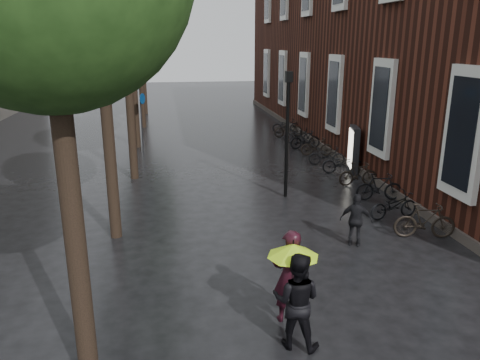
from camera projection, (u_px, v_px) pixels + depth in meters
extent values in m
cube|color=#38160F|center=(400.00, 30.00, 25.81)|extent=(10.00, 33.00, 12.00)
cube|color=silver|center=(465.00, 133.00, 12.65)|extent=(0.25, 1.60, 3.60)
cube|color=black|center=(462.00, 134.00, 12.64)|extent=(0.10, 1.20, 3.00)
cube|color=silver|center=(382.00, 108.00, 17.38)|extent=(0.25, 1.60, 3.60)
cube|color=black|center=(380.00, 108.00, 17.37)|extent=(0.10, 1.20, 3.00)
cube|color=silver|center=(335.00, 94.00, 22.11)|extent=(0.25, 1.60, 3.60)
cube|color=black|center=(333.00, 94.00, 22.10)|extent=(0.10, 1.20, 3.00)
cube|color=silver|center=(304.00, 85.00, 26.84)|extent=(0.25, 1.60, 3.60)
cube|color=black|center=(303.00, 85.00, 26.83)|extent=(0.10, 1.20, 3.00)
cube|color=silver|center=(283.00, 78.00, 31.57)|extent=(0.25, 1.60, 3.60)
cube|color=black|center=(282.00, 78.00, 31.56)|extent=(0.10, 1.20, 3.00)
cube|color=silver|center=(267.00, 73.00, 36.30)|extent=(0.25, 1.60, 3.60)
cube|color=black|center=(266.00, 73.00, 36.29)|extent=(0.10, 1.20, 3.00)
cube|color=#3F3833|center=(310.00, 137.00, 26.73)|extent=(0.40, 33.00, 0.30)
cylinder|color=black|center=(76.00, 250.00, 7.14)|extent=(0.32, 0.32, 4.68)
cylinder|color=black|center=(110.00, 160.00, 12.82)|extent=(0.32, 0.32, 4.51)
cylinder|color=black|center=(131.00, 118.00, 18.47)|extent=(0.32, 0.32, 4.95)
cylinder|color=black|center=(135.00, 105.00, 24.20)|extent=(0.32, 0.32, 4.40)
cylinder|color=black|center=(142.00, 90.00, 29.83)|extent=(0.32, 0.32, 4.79)
cylinder|color=black|center=(144.00, 84.00, 35.53)|extent=(0.32, 0.32, 4.57)
imported|color=black|center=(289.00, 276.00, 9.19)|extent=(0.73, 0.51, 1.94)
imported|color=black|center=(296.00, 301.00, 8.40)|extent=(1.11, 1.02, 1.84)
cylinder|color=black|center=(292.00, 280.00, 8.74)|extent=(0.02, 0.02, 1.24)
cone|color=#C2FF1A|center=(293.00, 250.00, 8.57)|extent=(0.97, 0.97, 0.25)
cylinder|color=black|center=(293.00, 242.00, 8.52)|extent=(0.02, 0.02, 0.08)
imported|color=black|center=(356.00, 220.00, 12.68)|extent=(0.94, 0.70, 1.48)
imported|color=black|center=(425.00, 221.00, 13.22)|extent=(1.79, 0.83, 1.04)
imported|color=black|center=(394.00, 205.00, 14.72)|extent=(1.73, 0.83, 0.87)
imported|color=black|center=(379.00, 187.00, 16.39)|extent=(1.68, 0.67, 0.98)
imported|color=black|center=(358.00, 174.00, 18.09)|extent=(1.55, 0.44, 0.93)
imported|color=black|center=(343.00, 163.00, 19.72)|extent=(1.84, 0.97, 0.92)
imported|color=black|center=(327.00, 156.00, 21.13)|extent=(1.70, 0.88, 0.85)
imported|color=black|center=(317.00, 146.00, 22.80)|extent=(1.61, 0.75, 0.93)
imported|color=black|center=(305.00, 139.00, 24.30)|extent=(1.65, 0.56, 0.98)
imported|color=black|center=(298.00, 135.00, 25.66)|extent=(1.69, 0.80, 0.86)
imported|color=black|center=(288.00, 129.00, 27.34)|extent=(1.82, 0.85, 0.92)
imported|color=black|center=(286.00, 125.00, 28.70)|extent=(1.68, 0.60, 0.88)
cube|color=black|center=(354.00, 149.00, 19.89)|extent=(0.27, 1.29, 1.95)
cube|color=white|center=(351.00, 148.00, 19.85)|extent=(0.04, 1.09, 1.60)
cylinder|color=black|center=(287.00, 140.00, 16.33)|extent=(0.12, 0.12, 4.14)
cube|color=black|center=(289.00, 77.00, 15.71)|extent=(0.23, 0.23, 0.36)
sphere|color=#FFE5B2|center=(289.00, 77.00, 15.71)|extent=(0.19, 0.19, 0.19)
cylinder|color=#262628|center=(142.00, 125.00, 23.52)|extent=(0.06, 0.06, 2.66)
cylinder|color=navy|center=(142.00, 99.00, 23.15)|extent=(0.03, 0.53, 0.53)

